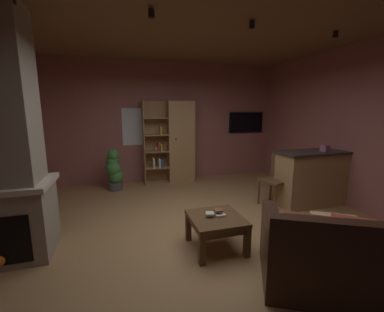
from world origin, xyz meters
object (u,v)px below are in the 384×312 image
at_px(kitchen_bar_counter, 317,177).
at_px(table_book_1, 210,214).
at_px(bookshelf_cabinet, 177,143).
at_px(leather_couch, 345,259).
at_px(table_book_0, 220,215).
at_px(potted_floor_plant, 114,170).
at_px(coffee_table, 216,223).
at_px(wall_mounted_tv, 246,122).
at_px(tissue_box, 325,148).
at_px(table_book_2, 218,210).
at_px(dining_chair, 277,176).

xyz_separation_m(kitchen_bar_counter, table_book_1, (-2.46, -0.90, -0.04)).
distance_m(bookshelf_cabinet, table_book_1, 3.15).
bearing_deg(leather_couch, table_book_1, 133.82).
bearing_deg(table_book_0, potted_floor_plant, 114.91).
distance_m(coffee_table, wall_mounted_tv, 4.11).
relative_size(tissue_box, table_book_2, 1.17).
bearing_deg(bookshelf_cabinet, table_book_0, -93.17).
relative_size(leather_couch, coffee_table, 2.75).
height_order(kitchen_bar_counter, table_book_2, kitchen_bar_counter).
xyz_separation_m(leather_couch, wall_mounted_tv, (1.24, 4.36, 1.10)).
bearing_deg(wall_mounted_tv, leather_couch, -105.85).
distance_m(leather_couch, wall_mounted_tv, 4.66).
bearing_deg(bookshelf_cabinet, coffee_table, -94.14).
relative_size(tissue_box, coffee_table, 0.18).
height_order(tissue_box, coffee_table, tissue_box).
xyz_separation_m(table_book_2, wall_mounted_tv, (2.13, 3.29, 0.92)).
bearing_deg(tissue_box, kitchen_bar_counter, 124.34).
distance_m(bookshelf_cabinet, dining_chair, 2.49).
bearing_deg(kitchen_bar_counter, tissue_box, -55.66).
xyz_separation_m(coffee_table, table_book_0, (0.05, -0.01, 0.10)).
relative_size(coffee_table, table_book_0, 5.17).
bearing_deg(tissue_box, table_book_1, -161.55).
relative_size(kitchen_bar_counter, table_book_1, 15.01).
distance_m(leather_couch, dining_chair, 2.26).
xyz_separation_m(dining_chair, potted_floor_plant, (-2.88, 1.70, -0.08)).
bearing_deg(bookshelf_cabinet, table_book_1, -95.59).
height_order(kitchen_bar_counter, table_book_1, kitchen_bar_counter).
height_order(bookshelf_cabinet, table_book_1, bookshelf_cabinet).
height_order(kitchen_bar_counter, table_book_0, kitchen_bar_counter).
relative_size(tissue_box, leather_couch, 0.07).
relative_size(table_book_1, wall_mounted_tv, 0.11).
height_order(bookshelf_cabinet, wall_mounted_tv, bookshelf_cabinet).
relative_size(bookshelf_cabinet, coffee_table, 2.94).
bearing_deg(coffee_table, wall_mounted_tv, 56.88).
xyz_separation_m(kitchen_bar_counter, tissue_box, (0.04, -0.06, 0.55)).
bearing_deg(wall_mounted_tv, coffee_table, -123.12).
height_order(leather_couch, table_book_1, leather_couch).
bearing_deg(wall_mounted_tv, potted_floor_plant, -171.20).
bearing_deg(dining_chair, kitchen_bar_counter, -13.94).
relative_size(dining_chair, potted_floor_plant, 1.00).
height_order(kitchen_bar_counter, wall_mounted_tv, wall_mounted_tv).
bearing_deg(table_book_1, coffee_table, -13.61).
xyz_separation_m(table_book_0, potted_floor_plant, (-1.30, 2.80, 0.02)).
height_order(leather_couch, table_book_0, leather_couch).
bearing_deg(coffee_table, kitchen_bar_counter, 21.10).
height_order(coffee_table, table_book_0, table_book_0).
bearing_deg(kitchen_bar_counter, potted_floor_plant, 152.60).
relative_size(table_book_2, potted_floor_plant, 0.11).
bearing_deg(table_book_2, potted_floor_plant, 115.15).
distance_m(leather_couch, table_book_1, 1.47).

